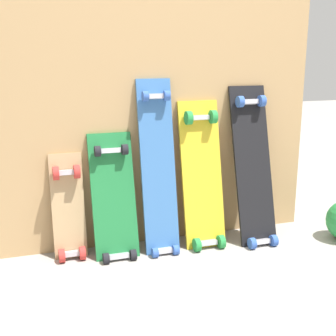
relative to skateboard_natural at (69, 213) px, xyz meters
The scene contains 7 objects.
ground_plane 0.55m from the skateboard_natural, ahead, with size 12.00×12.00×0.00m, color #9E9991.
plywood_wall_panel 0.73m from the skateboard_natural, ahead, with size 1.68×0.04×1.51m, color tan.
skateboard_natural is the anchor object (origin of this frame).
skateboard_green 0.23m from the skateboard_natural, 10.15° to the right, with size 0.22×0.24×0.68m.
skateboard_blue 0.48m from the skateboard_natural, ahead, with size 0.18×0.24×0.94m.
skateboard_yellow 0.70m from the skateboard_natural, ahead, with size 0.22×0.25×0.82m.
skateboard_black 0.98m from the skateboard_natural, ahead, with size 0.20×0.30×0.89m.
Camera 1 is at (-0.68, -2.18, 1.00)m, focal length 48.80 mm.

